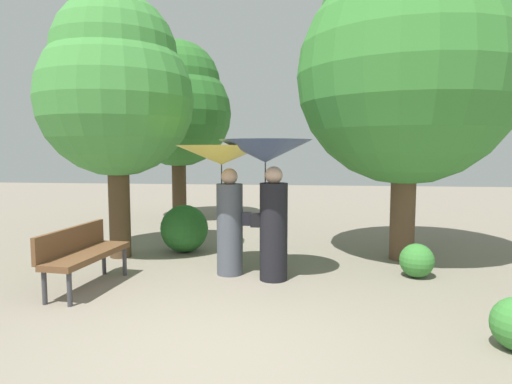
{
  "coord_description": "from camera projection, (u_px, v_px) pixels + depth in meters",
  "views": [
    {
      "loc": [
        0.81,
        -3.91,
        1.86
      ],
      "look_at": [
        0.0,
        2.98,
        1.21
      ],
      "focal_mm": 30.63,
      "sensor_mm": 36.0,
      "label": 1
    }
  ],
  "objects": [
    {
      "name": "person_right",
      "position": [
        268.0,
        175.0,
        6.2
      ],
      "size": [
        1.32,
        1.32,
        2.02
      ],
      "rotation": [
        0.0,
        0.0,
        1.63
      ],
      "color": "black",
      "rests_on": "ground"
    },
    {
      "name": "ground_plane",
      "position": [
        219.0,
        348.0,
        4.13
      ],
      "size": [
        40.0,
        40.0,
        0.0
      ],
      "primitive_type": "plane",
      "color": "gray"
    },
    {
      "name": "bush_path_left",
      "position": [
        417.0,
        260.0,
        6.43
      ],
      "size": [
        0.5,
        0.5,
        0.5
      ],
      "primitive_type": "sphere",
      "color": "#387F33",
      "rests_on": "ground"
    },
    {
      "name": "tree_near_left",
      "position": [
        178.0,
        104.0,
        11.7
      ],
      "size": [
        2.87,
        2.87,
        4.79
      ],
      "color": "#42301E",
      "rests_on": "ground"
    },
    {
      "name": "park_bench",
      "position": [
        82.0,
        251.0,
        5.9
      ],
      "size": [
        0.61,
        1.54,
        0.83
      ],
      "rotation": [
        0.0,
        0.0,
        1.49
      ],
      "color": "#38383D",
      "rests_on": "ground"
    },
    {
      "name": "bush_path_right",
      "position": [
        184.0,
        229.0,
        8.03
      ],
      "size": [
        0.87,
        0.87,
        0.87
      ],
      "primitive_type": "sphere",
      "color": "#235B23",
      "rests_on": "ground"
    },
    {
      "name": "person_left",
      "position": [
        224.0,
        177.0,
        6.49
      ],
      "size": [
        1.34,
        1.34,
        1.94
      ],
      "rotation": [
        0.0,
        0.0,
        1.63
      ],
      "color": "#474C56",
      "rests_on": "ground"
    },
    {
      "name": "tree_near_right",
      "position": [
        407.0,
        58.0,
        7.22
      ],
      "size": [
        3.65,
        3.65,
        5.41
      ],
      "color": "brown",
      "rests_on": "ground"
    },
    {
      "name": "tree_mid_left",
      "position": [
        116.0,
        86.0,
        7.43
      ],
      "size": [
        2.63,
        2.63,
        4.52
      ],
      "color": "#4C3823",
      "rests_on": "ground"
    }
  ]
}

